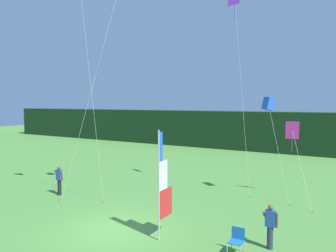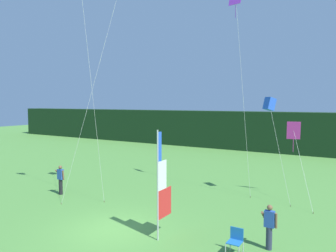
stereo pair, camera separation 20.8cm
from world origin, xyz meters
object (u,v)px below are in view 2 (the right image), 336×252
(person_near_banner, at_px, (269,226))
(folding_chair, at_px, (236,239))
(kite_magenta_diamond_2, at_px, (294,133))
(banner_flag, at_px, (162,186))
(kite_blue_box_4, at_px, (270,104))
(kite_purple_diamond_3, at_px, (236,6))
(person_mid_field, at_px, (61,179))

(person_near_banner, relative_size, folding_chair, 1.86)
(person_near_banner, relative_size, kite_magenta_diamond_2, 0.39)
(banner_flag, distance_m, kite_blue_box_4, 8.51)
(folding_chair, bearing_deg, banner_flag, -175.40)
(folding_chair, distance_m, kite_purple_diamond_3, 12.78)
(kite_purple_diamond_3, bearing_deg, kite_blue_box_4, 5.67)
(person_near_banner, distance_m, kite_purple_diamond_3, 12.22)
(person_near_banner, height_order, kite_blue_box_4, kite_blue_box_4)
(folding_chair, bearing_deg, kite_purple_diamond_3, 109.98)
(banner_flag, height_order, kite_blue_box_4, kite_blue_box_4)
(kite_magenta_diamond_2, distance_m, kite_purple_diamond_3, 7.84)
(person_mid_field, relative_size, kite_magenta_diamond_2, 0.40)
(banner_flag, distance_m, kite_magenta_diamond_2, 9.20)
(person_mid_field, relative_size, kite_purple_diamond_3, 0.14)
(person_near_banner, distance_m, folding_chair, 1.37)
(folding_chair, xyz_separation_m, kite_purple_diamond_3, (-2.60, 7.14, 10.28))
(kite_magenta_diamond_2, xyz_separation_m, kite_purple_diamond_3, (-3.09, -1.01, 7.13))
(kite_purple_diamond_3, bearing_deg, person_near_banner, -60.35)
(folding_chair, distance_m, kite_magenta_diamond_2, 8.75)
(person_near_banner, xyz_separation_m, folding_chair, (-0.94, -0.92, -0.37))
(person_near_banner, xyz_separation_m, person_mid_field, (-12.08, 0.80, 0.03))
(person_near_banner, xyz_separation_m, kite_blue_box_4, (-1.62, 6.41, 4.37))
(kite_magenta_diamond_2, bearing_deg, folding_chair, -93.51)
(person_near_banner, xyz_separation_m, kite_magenta_diamond_2, (-0.44, 7.22, 2.78))
(person_mid_field, xyz_separation_m, kite_blue_box_4, (10.46, 5.61, 4.34))
(person_mid_field, xyz_separation_m, folding_chair, (11.14, -1.72, -0.40))
(person_near_banner, height_order, person_mid_field, person_mid_field)
(banner_flag, relative_size, folding_chair, 4.84)
(person_near_banner, relative_size, person_mid_field, 0.97)
(person_near_banner, bearing_deg, folding_chair, -135.67)
(banner_flag, relative_size, kite_magenta_diamond_2, 1.01)
(banner_flag, height_order, kite_magenta_diamond_2, banner_flag)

